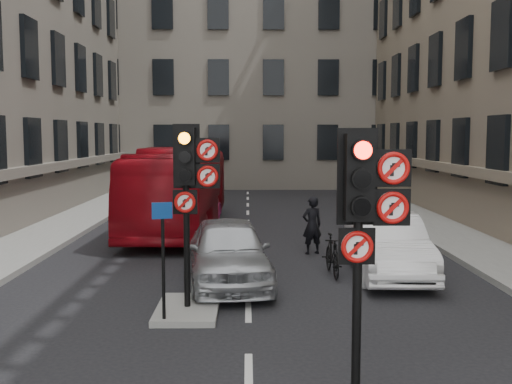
{
  "coord_description": "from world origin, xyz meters",
  "views": [
    {
      "loc": [
        -0.01,
        -6.53,
        3.49
      ],
      "look_at": [
        0.12,
        2.72,
        2.6
      ],
      "focal_mm": 42.0,
      "sensor_mm": 36.0,
      "label": 1
    }
  ],
  "objects_px": {
    "info_sign": "(163,244)",
    "motorcycle": "(332,255)",
    "bus_red": "(180,188)",
    "motorcyclist": "(312,225)",
    "car_white": "(387,245)",
    "car_pink": "(194,208)",
    "signal_near": "(365,206)",
    "signal_far": "(190,175)",
    "car_silver": "(228,251)"
  },
  "relations": [
    {
      "from": "motorcycle",
      "to": "car_white",
      "type": "bearing_deg",
      "value": -1.49
    },
    {
      "from": "car_white",
      "to": "info_sign",
      "type": "relative_size",
      "value": 2.13
    },
    {
      "from": "motorcycle",
      "to": "motorcyclist",
      "type": "distance_m",
      "value": 2.73
    },
    {
      "from": "car_silver",
      "to": "motorcycle",
      "type": "xyz_separation_m",
      "value": [
        2.55,
        0.81,
        -0.26
      ]
    },
    {
      "from": "car_pink",
      "to": "motorcycle",
      "type": "xyz_separation_m",
      "value": [
        4.18,
        -8.73,
        -0.11
      ]
    },
    {
      "from": "signal_near",
      "to": "signal_far",
      "type": "distance_m",
      "value": 4.77
    },
    {
      "from": "car_silver",
      "to": "motorcyclist",
      "type": "distance_m",
      "value": 4.22
    },
    {
      "from": "bus_red",
      "to": "motorcyclist",
      "type": "distance_m",
      "value": 6.53
    },
    {
      "from": "signal_far",
      "to": "bus_red",
      "type": "xyz_separation_m",
      "value": [
        -1.4,
        10.53,
        -1.19
      ]
    },
    {
      "from": "car_silver",
      "to": "car_white",
      "type": "xyz_separation_m",
      "value": [
        3.91,
        0.83,
        -0.02
      ]
    },
    {
      "from": "car_pink",
      "to": "info_sign",
      "type": "xyz_separation_m",
      "value": [
        0.54,
        -12.59,
        0.89
      ]
    },
    {
      "from": "car_white",
      "to": "motorcycle",
      "type": "height_order",
      "value": "car_white"
    },
    {
      "from": "bus_red",
      "to": "motorcycle",
      "type": "height_order",
      "value": "bus_red"
    },
    {
      "from": "signal_far",
      "to": "motorcycle",
      "type": "bearing_deg",
      "value": 43.55
    },
    {
      "from": "car_white",
      "to": "car_pink",
      "type": "height_order",
      "value": "car_white"
    },
    {
      "from": "signal_near",
      "to": "car_white",
      "type": "relative_size",
      "value": 0.78
    },
    {
      "from": "car_white",
      "to": "info_sign",
      "type": "xyz_separation_m",
      "value": [
        -5.0,
        -3.87,
        0.75
      ]
    },
    {
      "from": "car_silver",
      "to": "motorcyclist",
      "type": "height_order",
      "value": "motorcyclist"
    },
    {
      "from": "signal_near",
      "to": "car_silver",
      "type": "distance_m",
      "value": 6.77
    },
    {
      "from": "signal_far",
      "to": "car_white",
      "type": "bearing_deg",
      "value": 33.85
    },
    {
      "from": "car_white",
      "to": "car_pink",
      "type": "distance_m",
      "value": 10.33
    },
    {
      "from": "motorcycle",
      "to": "info_sign",
      "type": "distance_m",
      "value": 5.39
    },
    {
      "from": "car_silver",
      "to": "info_sign",
      "type": "distance_m",
      "value": 3.31
    },
    {
      "from": "car_white",
      "to": "signal_far",
      "type": "bearing_deg",
      "value": -143.87
    },
    {
      "from": "car_pink",
      "to": "bus_red",
      "type": "relative_size",
      "value": 0.4
    },
    {
      "from": "bus_red",
      "to": "info_sign",
      "type": "height_order",
      "value": "bus_red"
    },
    {
      "from": "info_sign",
      "to": "signal_near",
      "type": "bearing_deg",
      "value": -65.81
    },
    {
      "from": "signal_far",
      "to": "info_sign",
      "type": "relative_size",
      "value": 1.66
    },
    {
      "from": "car_silver",
      "to": "bus_red",
      "type": "relative_size",
      "value": 0.42
    },
    {
      "from": "info_sign",
      "to": "car_silver",
      "type": "bearing_deg",
      "value": 50.91
    },
    {
      "from": "signal_near",
      "to": "info_sign",
      "type": "distance_m",
      "value": 4.53
    },
    {
      "from": "bus_red",
      "to": "info_sign",
      "type": "distance_m",
      "value": 11.39
    },
    {
      "from": "signal_near",
      "to": "motorcyclist",
      "type": "bearing_deg",
      "value": 87.73
    },
    {
      "from": "info_sign",
      "to": "motorcycle",
      "type": "bearing_deg",
      "value": 27.25
    },
    {
      "from": "car_silver",
      "to": "motorcycle",
      "type": "distance_m",
      "value": 2.69
    },
    {
      "from": "bus_red",
      "to": "motorcycle",
      "type": "distance_m",
      "value": 8.85
    },
    {
      "from": "signal_near",
      "to": "car_white",
      "type": "xyz_separation_m",
      "value": [
        1.96,
        7.06,
        -1.82
      ]
    },
    {
      "from": "car_silver",
      "to": "car_white",
      "type": "height_order",
      "value": "car_silver"
    },
    {
      "from": "bus_red",
      "to": "motorcycle",
      "type": "relative_size",
      "value": 6.38
    },
    {
      "from": "bus_red",
      "to": "info_sign",
      "type": "bearing_deg",
      "value": -83.58
    },
    {
      "from": "signal_near",
      "to": "info_sign",
      "type": "bearing_deg",
      "value": 133.6
    },
    {
      "from": "signal_far",
      "to": "motorcycle",
      "type": "xyz_separation_m",
      "value": [
        3.2,
        3.04,
        -2.19
      ]
    },
    {
      "from": "signal_near",
      "to": "car_silver",
      "type": "height_order",
      "value": "signal_near"
    },
    {
      "from": "car_pink",
      "to": "bus_red",
      "type": "xyz_separation_m",
      "value": [
        -0.42,
        -1.24,
        0.89
      ]
    },
    {
      "from": "bus_red",
      "to": "car_silver",
      "type": "bearing_deg",
      "value": -74.56
    },
    {
      "from": "signal_far",
      "to": "bus_red",
      "type": "bearing_deg",
      "value": 97.55
    },
    {
      "from": "motorcyclist",
      "to": "signal_near",
      "type": "bearing_deg",
      "value": 67.9
    },
    {
      "from": "signal_near",
      "to": "car_white",
      "type": "distance_m",
      "value": 7.55
    },
    {
      "from": "car_white",
      "to": "motorcycle",
      "type": "relative_size",
      "value": 2.7
    },
    {
      "from": "signal_far",
      "to": "car_pink",
      "type": "height_order",
      "value": "signal_far"
    }
  ]
}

